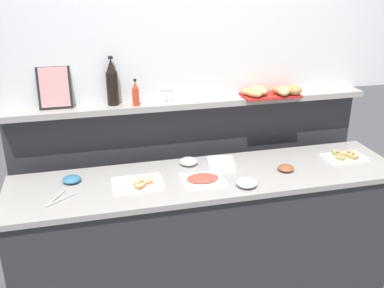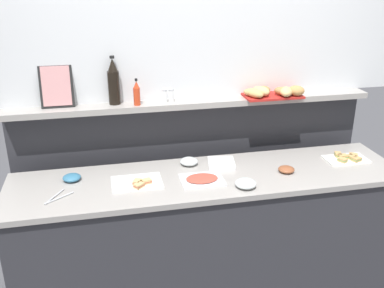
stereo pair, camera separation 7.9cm
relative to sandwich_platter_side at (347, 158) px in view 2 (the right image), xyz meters
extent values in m
plane|color=#4C4C51|center=(-0.97, 0.56, -0.94)|extent=(12.00, 12.00, 0.00)
cube|color=#2D2D33|center=(-0.97, -0.04, -0.50)|extent=(2.43, 0.56, 0.90)
cube|color=gray|center=(-0.97, -0.04, -0.03)|extent=(2.47, 0.60, 0.03)
cube|color=#2D2D33|center=(-0.97, 0.44, -0.31)|extent=(2.50, 0.08, 1.27)
cube|color=gray|center=(-0.97, 0.39, 0.34)|extent=(2.50, 0.22, 0.04)
cube|color=white|center=(0.00, 0.00, -0.01)|extent=(0.29, 0.17, 0.01)
cube|color=tan|center=(0.06, 0.01, 0.00)|extent=(0.07, 0.06, 0.01)
cube|color=#66994C|center=(0.06, 0.01, 0.01)|extent=(0.07, 0.06, 0.01)
cube|color=tan|center=(0.06, 0.01, 0.02)|extent=(0.07, 0.06, 0.01)
cube|color=tan|center=(-0.04, 0.05, 0.00)|extent=(0.06, 0.07, 0.01)
cube|color=#66994C|center=(-0.04, 0.05, 0.01)|extent=(0.06, 0.07, 0.01)
cube|color=tan|center=(-0.04, 0.05, 0.02)|extent=(0.06, 0.07, 0.01)
cube|color=tan|center=(-0.05, -0.04, 0.00)|extent=(0.06, 0.07, 0.01)
cube|color=#66994C|center=(-0.05, -0.04, 0.01)|extent=(0.06, 0.07, 0.01)
cube|color=tan|center=(-0.05, -0.04, 0.02)|extent=(0.06, 0.07, 0.01)
cube|color=tan|center=(-0.02, 0.01, 0.00)|extent=(0.06, 0.04, 0.01)
cube|color=#66994C|center=(-0.02, 0.01, 0.01)|extent=(0.06, 0.04, 0.01)
cube|color=tan|center=(-0.02, 0.01, 0.02)|extent=(0.06, 0.04, 0.01)
cube|color=tan|center=(0.04, -0.05, 0.00)|extent=(0.07, 0.06, 0.01)
cube|color=#66994C|center=(0.04, -0.05, 0.01)|extent=(0.07, 0.06, 0.01)
cube|color=tan|center=(0.04, -0.05, 0.02)|extent=(0.07, 0.06, 0.01)
cube|color=tan|center=(0.03, -0.01, 0.00)|extent=(0.05, 0.06, 0.01)
cube|color=#66994C|center=(0.03, -0.01, 0.01)|extent=(0.05, 0.06, 0.01)
cube|color=tan|center=(0.03, -0.01, 0.02)|extent=(0.05, 0.06, 0.01)
cube|color=white|center=(-1.42, -0.04, -0.01)|extent=(0.30, 0.21, 0.01)
cube|color=tan|center=(-1.42, -0.07, 0.00)|extent=(0.06, 0.07, 0.01)
cube|color=#B24738|center=(-1.42, -0.07, 0.01)|extent=(0.06, 0.07, 0.01)
cube|color=tan|center=(-1.42, -0.07, 0.02)|extent=(0.06, 0.07, 0.01)
cube|color=tan|center=(-1.36, -0.08, 0.00)|extent=(0.06, 0.05, 0.01)
cube|color=#B24738|center=(-1.36, -0.08, 0.01)|extent=(0.06, 0.05, 0.01)
cube|color=tan|center=(-1.36, -0.08, 0.02)|extent=(0.06, 0.05, 0.01)
cube|color=tan|center=(-1.41, -0.12, 0.00)|extent=(0.07, 0.07, 0.01)
cube|color=#B24738|center=(-1.41, -0.12, 0.01)|extent=(0.07, 0.07, 0.01)
cube|color=tan|center=(-1.41, -0.12, 0.02)|extent=(0.07, 0.07, 0.01)
cube|color=silver|center=(-1.03, -0.09, -0.01)|extent=(0.26, 0.20, 0.01)
ellipsoid|color=#B24738|center=(-1.03, -0.09, 0.00)|extent=(0.20, 0.14, 0.01)
ellipsoid|color=silver|center=(-1.06, 0.15, 0.01)|extent=(0.12, 0.12, 0.05)
ellipsoid|color=#BF4C3F|center=(-1.06, 0.15, 0.00)|extent=(0.09, 0.09, 0.03)
ellipsoid|color=silver|center=(-0.79, -0.23, 0.01)|extent=(0.13, 0.13, 0.05)
ellipsoid|color=#E5CC66|center=(-0.79, -0.23, 0.00)|extent=(0.10, 0.10, 0.03)
ellipsoid|color=teal|center=(-1.80, 0.08, 0.01)|extent=(0.11, 0.11, 0.04)
ellipsoid|color=brown|center=(-0.47, -0.09, 0.01)|extent=(0.10, 0.10, 0.04)
cylinder|color=#B7BABF|center=(-1.89, -0.12, -0.01)|extent=(0.10, 0.16, 0.01)
cylinder|color=#B7BABF|center=(-1.86, -0.14, -0.01)|extent=(0.15, 0.11, 0.01)
sphere|color=#B7BABF|center=(-1.94, -0.20, -0.01)|extent=(0.01, 0.01, 0.01)
cube|color=white|center=(-0.85, 0.10, 0.00)|extent=(0.20, 0.20, 0.03)
cylinder|color=red|center=(-1.36, 0.33, 0.42)|extent=(0.04, 0.04, 0.12)
cone|color=red|center=(-1.36, 0.33, 0.50)|extent=(0.04, 0.04, 0.04)
cylinder|color=black|center=(-1.36, 0.33, 0.53)|extent=(0.02, 0.02, 0.02)
cylinder|color=black|center=(-1.50, 0.39, 0.47)|extent=(0.08, 0.08, 0.22)
cone|color=black|center=(-1.50, 0.39, 0.62)|extent=(0.06, 0.06, 0.08)
cylinder|color=black|center=(-1.50, 0.39, 0.67)|extent=(0.03, 0.03, 0.02)
cylinder|color=white|center=(-1.18, 0.36, 0.40)|extent=(0.03, 0.03, 0.08)
cylinder|color=#B7BABF|center=(-1.18, 0.36, 0.44)|extent=(0.03, 0.03, 0.01)
cylinder|color=white|center=(-1.13, 0.36, 0.40)|extent=(0.03, 0.03, 0.08)
cylinder|color=#B7BABF|center=(-1.13, 0.36, 0.44)|extent=(0.03, 0.03, 0.01)
cube|color=#B2231E|center=(-0.43, 0.36, 0.37)|extent=(0.40, 0.26, 0.02)
ellipsoid|color=tan|center=(-0.57, 0.29, 0.41)|extent=(0.13, 0.16, 0.06)
ellipsoid|color=#AD7A47|center=(-0.37, 0.31, 0.41)|extent=(0.14, 0.14, 0.06)
ellipsoid|color=#B7844C|center=(-0.28, 0.28, 0.41)|extent=(0.15, 0.15, 0.07)
ellipsoid|color=tan|center=(-0.52, 0.32, 0.41)|extent=(0.14, 0.17, 0.06)
ellipsoid|color=tan|center=(-0.57, 0.32, 0.41)|extent=(0.16, 0.15, 0.05)
ellipsoid|color=tan|center=(-0.35, 0.29, 0.41)|extent=(0.14, 0.18, 0.06)
ellipsoid|color=#AD7A47|center=(-0.50, 0.35, 0.41)|extent=(0.16, 0.14, 0.06)
cube|color=black|center=(-1.86, 0.40, 0.50)|extent=(0.21, 0.07, 0.28)
cube|color=#CC8C8C|center=(-1.86, 0.39, 0.50)|extent=(0.18, 0.05, 0.25)
camera|label=1|loc=(-1.66, -2.40, 1.20)|focal=40.86mm
camera|label=2|loc=(-1.59, -2.41, 1.20)|focal=40.86mm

